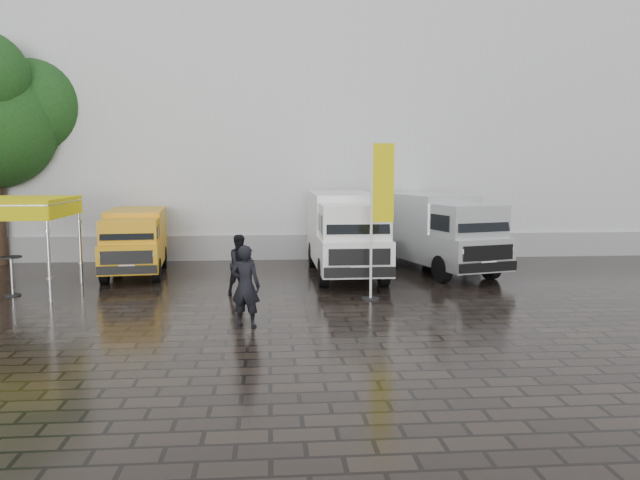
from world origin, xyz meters
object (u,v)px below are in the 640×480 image
object	(u,v)px
flagpole	(378,211)
wheelie_bin	(472,247)
cocktail_table	(12,276)
person_front	(246,286)
person_tent	(241,264)
van_white	(345,235)
van_yellow	(135,243)
van_silver	(435,233)
canopy_tent	(12,204)

from	to	relation	value
flagpole	wheelie_bin	distance (m)	9.11
cocktail_table	wheelie_bin	distance (m)	16.74
person_front	person_tent	distance (m)	3.91
van_white	person_front	size ratio (longest dim) A/B	3.35
person_tent	van_yellow	bearing A→B (deg)	101.50
flagpole	person_front	size ratio (longest dim) A/B	2.36
van_yellow	cocktail_table	xyz separation A→B (m)	(-2.82, -3.38, -0.53)
van_silver	canopy_tent	size ratio (longest dim) A/B	2.06
person_front	flagpole	bearing A→B (deg)	-124.91
person_front	van_silver	bearing A→B (deg)	-114.10
flagpole	person_tent	xyz separation A→B (m)	(-3.88, 1.12, -1.64)
van_silver	flagpole	distance (m)	5.52
flagpole	wheelie_bin	world-z (taller)	flagpole
cocktail_table	person_front	size ratio (longest dim) A/B	0.60
van_silver	cocktail_table	bearing A→B (deg)	178.15
canopy_tent	flagpole	distance (m)	10.67
van_yellow	van_silver	world-z (taller)	van_silver
canopy_tent	person_tent	bearing A→B (deg)	-4.96
van_white	van_silver	size ratio (longest dim) A/B	1.02
van_yellow	van_silver	xyz separation A→B (m)	(10.58, -0.15, 0.26)
van_yellow	person_front	bearing A→B (deg)	-67.04
flagpole	person_tent	bearing A→B (deg)	163.88
canopy_tent	person_front	distance (m)	8.42
person_tent	van_silver	bearing A→B (deg)	-8.35
van_silver	wheelie_bin	bearing A→B (deg)	34.37
person_tent	canopy_tent	bearing A→B (deg)	139.84
wheelie_bin	person_front	xyz separation A→B (m)	(-8.76, -10.00, 0.46)
van_white	cocktail_table	distance (m)	10.47
cocktail_table	person_front	xyz separation A→B (m)	(6.91, -4.10, 0.39)
cocktail_table	person_front	bearing A→B (deg)	-30.70
canopy_tent	cocktail_table	size ratio (longest dim) A/B	2.66
van_silver	flagpole	bearing A→B (deg)	-137.84
flagpole	person_front	bearing A→B (deg)	-142.37
flagpole	cocktail_table	distance (m)	10.77
van_silver	person_tent	distance (m)	7.61
canopy_tent	wheelie_bin	bearing A→B (deg)	19.40
flagpole	person_tent	world-z (taller)	flagpole
cocktail_table	flagpole	bearing A→B (deg)	-7.21
van_yellow	flagpole	size ratio (longest dim) A/B	1.05
van_silver	flagpole	xyz separation A→B (m)	(-2.90, -4.55, 1.15)
van_yellow	person_front	size ratio (longest dim) A/B	2.49
flagpole	wheelie_bin	xyz separation A→B (m)	(5.16, 7.23, -2.01)
person_front	wheelie_bin	bearing A→B (deg)	-113.76
van_yellow	person_tent	world-z (taller)	van_yellow
person_front	person_tent	xyz separation A→B (m)	(-0.28, 3.89, -0.09)
cocktail_table	person_front	world-z (taller)	person_front
flagpole	person_front	world-z (taller)	flagpole
flagpole	cocktail_table	world-z (taller)	flagpole
van_yellow	van_white	xyz separation A→B (m)	(7.26, -0.68, 0.29)
wheelie_bin	person_front	size ratio (longest dim) A/B	0.53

